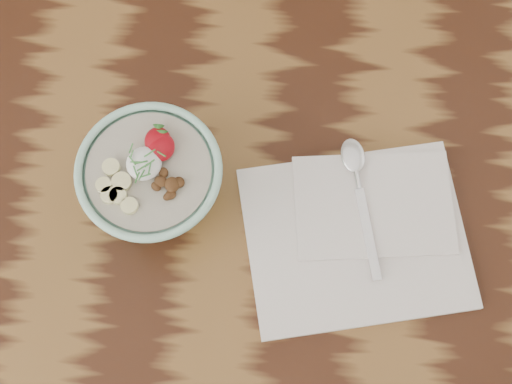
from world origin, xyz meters
TOP-DOWN VIEW (x-y plane):
  - table at (0.00, 0.00)cm, footprint 160.00×90.00cm
  - breakfast_bowl at (1.64, 2.64)cm, footprint 17.18×17.18cm
  - napkin at (27.20, -0.89)cm, footprint 30.80×26.77cm
  - spoon at (26.55, 6.02)cm, footprint 5.79×18.49cm

SIDE VIEW (x-z plane):
  - table at x=0.00cm, z-range 28.20..103.20cm
  - napkin at x=27.20cm, z-range 74.87..76.52cm
  - spoon at x=26.55cm, z-range 76.58..77.54cm
  - breakfast_bowl at x=1.64cm, z-range 75.10..86.48cm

